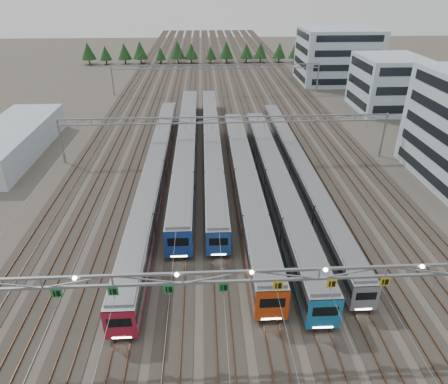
{
  "coord_description": "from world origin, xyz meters",
  "views": [
    {
      "loc": [
        -3.5,
        -25.09,
        28.82
      ],
      "look_at": [
        -1.13,
        21.39,
        3.5
      ],
      "focal_mm": 32.0,
      "sensor_mm": 36.0,
      "label": 1
    }
  ],
  "objects_px": {
    "depot_bldg_north": "(337,56)",
    "train_e": "(276,181)",
    "train_a": "(156,170)",
    "train_c": "(212,144)",
    "gantry_near": "(251,279)",
    "gantry_far": "(216,70)",
    "gantry_mid": "(225,125)",
    "train_f": "(299,168)",
    "train_b": "(187,145)",
    "train_d": "(245,180)",
    "depot_bldg_mid": "(388,83)",
    "west_shed": "(12,141)"
  },
  "relations": [
    {
      "from": "train_b",
      "to": "train_c",
      "type": "distance_m",
      "value": 4.58
    },
    {
      "from": "train_d",
      "to": "gantry_far",
      "type": "bearing_deg",
      "value": 92.23
    },
    {
      "from": "train_d",
      "to": "west_shed",
      "type": "relative_size",
      "value": 1.72
    },
    {
      "from": "gantry_near",
      "to": "depot_bldg_mid",
      "type": "height_order",
      "value": "depot_bldg_mid"
    },
    {
      "from": "train_e",
      "to": "depot_bldg_mid",
      "type": "height_order",
      "value": "depot_bldg_mid"
    },
    {
      "from": "train_f",
      "to": "gantry_far",
      "type": "xyz_separation_m",
      "value": [
        -11.25,
        53.33,
        4.39
      ]
    },
    {
      "from": "train_c",
      "to": "gantry_near",
      "type": "height_order",
      "value": "gantry_near"
    },
    {
      "from": "train_f",
      "to": "train_b",
      "type": "bearing_deg",
      "value": 151.66
    },
    {
      "from": "train_a",
      "to": "west_shed",
      "type": "xyz_separation_m",
      "value": [
        -27.18,
        13.08,
        0.32
      ]
    },
    {
      "from": "train_c",
      "to": "train_f",
      "type": "height_order",
      "value": "train_c"
    },
    {
      "from": "train_d",
      "to": "gantry_far",
      "type": "relative_size",
      "value": 0.91
    },
    {
      "from": "train_b",
      "to": "depot_bldg_north",
      "type": "bearing_deg",
      "value": 52.02
    },
    {
      "from": "west_shed",
      "to": "gantry_far",
      "type": "bearing_deg",
      "value": 46.49
    },
    {
      "from": "train_d",
      "to": "train_f",
      "type": "relative_size",
      "value": 0.87
    },
    {
      "from": "train_d",
      "to": "depot_bldg_north",
      "type": "xyz_separation_m",
      "value": [
        34.38,
        69.78,
        5.41
      ]
    },
    {
      "from": "train_c",
      "to": "west_shed",
      "type": "relative_size",
      "value": 2.05
    },
    {
      "from": "train_b",
      "to": "train_f",
      "type": "xyz_separation_m",
      "value": [
        18.0,
        -9.71,
        -0.34
      ]
    },
    {
      "from": "train_e",
      "to": "gantry_mid",
      "type": "xyz_separation_m",
      "value": [
        -6.75,
        13.28,
        4.08
      ]
    },
    {
      "from": "gantry_mid",
      "to": "train_f",
      "type": "bearing_deg",
      "value": -36.52
    },
    {
      "from": "train_a",
      "to": "gantry_near",
      "type": "relative_size",
      "value": 1.12
    },
    {
      "from": "train_d",
      "to": "train_a",
      "type": "bearing_deg",
      "value": 162.4
    },
    {
      "from": "train_c",
      "to": "gantry_mid",
      "type": "xyz_separation_m",
      "value": [
        2.25,
        -2.19,
        4.25
      ]
    },
    {
      "from": "gantry_far",
      "to": "depot_bldg_mid",
      "type": "xyz_separation_m",
      "value": [
        40.27,
        -16.52,
        -0.16
      ]
    },
    {
      "from": "gantry_near",
      "to": "gantry_far",
      "type": "distance_m",
      "value": 85.12
    },
    {
      "from": "train_b",
      "to": "train_f",
      "type": "height_order",
      "value": "train_b"
    },
    {
      "from": "train_a",
      "to": "train_f",
      "type": "distance_m",
      "value": 22.5
    },
    {
      "from": "depot_bldg_north",
      "to": "train_e",
      "type": "bearing_deg",
      "value": -113.05
    },
    {
      "from": "train_c",
      "to": "depot_bldg_north",
      "type": "bearing_deg",
      "value": 54.62
    },
    {
      "from": "train_f",
      "to": "train_a",
      "type": "bearing_deg",
      "value": -179.4
    },
    {
      "from": "train_f",
      "to": "gantry_near",
      "type": "height_order",
      "value": "gantry_near"
    },
    {
      "from": "gantry_far",
      "to": "train_e",
      "type": "bearing_deg",
      "value": -83.39
    },
    {
      "from": "gantry_far",
      "to": "train_a",
      "type": "bearing_deg",
      "value": -101.86
    },
    {
      "from": "train_a",
      "to": "gantry_mid",
      "type": "relative_size",
      "value": 1.12
    },
    {
      "from": "train_a",
      "to": "gantry_far",
      "type": "xyz_separation_m",
      "value": [
        11.25,
        53.57,
        4.24
      ]
    },
    {
      "from": "train_b",
      "to": "depot_bldg_mid",
      "type": "relative_size",
      "value": 3.77
    },
    {
      "from": "train_d",
      "to": "depot_bldg_north",
      "type": "bearing_deg",
      "value": 63.77
    },
    {
      "from": "gantry_far",
      "to": "depot_bldg_mid",
      "type": "height_order",
      "value": "depot_bldg_mid"
    },
    {
      "from": "train_a",
      "to": "train_b",
      "type": "height_order",
      "value": "train_b"
    },
    {
      "from": "train_d",
      "to": "depot_bldg_mid",
      "type": "xyz_separation_m",
      "value": [
        38.02,
        41.33,
        3.91
      ]
    },
    {
      "from": "train_c",
      "to": "train_d",
      "type": "distance_m",
      "value": 15.69
    },
    {
      "from": "gantry_near",
      "to": "gantry_far",
      "type": "relative_size",
      "value": 1.0
    },
    {
      "from": "gantry_near",
      "to": "gantry_far",
      "type": "height_order",
      "value": "gantry_near"
    },
    {
      "from": "train_c",
      "to": "train_e",
      "type": "bearing_deg",
      "value": -59.81
    },
    {
      "from": "gantry_near",
      "to": "depot_bldg_north",
      "type": "relative_size",
      "value": 2.56
    },
    {
      "from": "train_e",
      "to": "gantry_mid",
      "type": "bearing_deg",
      "value": 116.94
    },
    {
      "from": "train_a",
      "to": "gantry_far",
      "type": "distance_m",
      "value": 54.9
    },
    {
      "from": "depot_bldg_north",
      "to": "west_shed",
      "type": "height_order",
      "value": "depot_bldg_north"
    },
    {
      "from": "train_e",
      "to": "gantry_near",
      "type": "distance_m",
      "value": 28.09
    },
    {
      "from": "train_f",
      "to": "depot_bldg_mid",
      "type": "distance_m",
      "value": 47.07
    },
    {
      "from": "train_e",
      "to": "train_a",
      "type": "bearing_deg",
      "value": 165.32
    }
  ]
}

